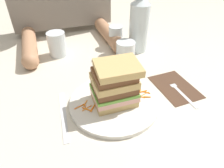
{
  "coord_description": "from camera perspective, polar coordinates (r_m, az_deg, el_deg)",
  "views": [
    {
      "loc": [
        -0.15,
        -0.43,
        0.41
      ],
      "look_at": [
        0.0,
        0.02,
        0.05
      ],
      "focal_mm": 32.35,
      "sensor_mm": 36.0,
      "label": 1
    }
  ],
  "objects": [
    {
      "name": "fork",
      "position": [
        0.68,
        18.47,
        -1.63
      ],
      "size": [
        0.02,
        0.17,
        0.0
      ],
      "color": "silver",
      "rests_on": "napkin_dark"
    },
    {
      "name": "carrot_shred_0",
      "position": [
        0.58,
        -7.12,
        -6.78
      ],
      "size": [
        0.03,
        0.02,
        0.0
      ],
      "primitive_type": "cylinder",
      "rotation": [
        0.0,
        1.57,
        0.41
      ],
      "color": "orange",
      "rests_on": "main_plate"
    },
    {
      "name": "sandwich",
      "position": [
        0.56,
        1.11,
        -0.01
      ],
      "size": [
        0.13,
        0.1,
        0.13
      ],
      "color": "tan",
      "rests_on": "main_plate"
    },
    {
      "name": "carrot_shred_11",
      "position": [
        0.61,
        8.41,
        -3.63
      ],
      "size": [
        0.02,
        0.02,
        0.0
      ],
      "primitive_type": "cylinder",
      "rotation": [
        0.0,
        1.57,
        2.44
      ],
      "color": "orange",
      "rests_on": "main_plate"
    },
    {
      "name": "napkin_dark",
      "position": [
        0.7,
        17.37,
        -0.76
      ],
      "size": [
        0.12,
        0.17,
        0.0
      ],
      "primitive_type": "cube",
      "rotation": [
        0.0,
        0.0,
        0.04
      ],
      "color": "#4C3323",
      "rests_on": "ground_plane"
    },
    {
      "name": "carrot_shred_13",
      "position": [
        0.63,
        9.74,
        -2.34
      ],
      "size": [
        0.02,
        0.02,
        0.0
      ],
      "primitive_type": "cylinder",
      "rotation": [
        0.0,
        1.57,
        2.38
      ],
      "color": "orange",
      "rests_on": "main_plate"
    },
    {
      "name": "carrot_shred_6",
      "position": [
        0.62,
        7.25,
        -3.3
      ],
      "size": [
        0.02,
        0.03,
        0.0
      ],
      "primitive_type": "cylinder",
      "rotation": [
        0.0,
        1.57,
        0.88
      ],
      "color": "orange",
      "rests_on": "main_plate"
    },
    {
      "name": "ground_plane",
      "position": [
        0.61,
        0.26,
        -5.13
      ],
      "size": [
        3.0,
        3.0,
        0.0
      ],
      "primitive_type": "plane",
      "color": "beige"
    },
    {
      "name": "carrot_shred_3",
      "position": [
        0.58,
        -9.1,
        -6.56
      ],
      "size": [
        0.03,
        0.01,
        0.0
      ],
      "primitive_type": "cylinder",
      "rotation": [
        0.0,
        1.57,
        3.47
      ],
      "color": "orange",
      "rests_on": "main_plate"
    },
    {
      "name": "juice_glass",
      "position": [
        0.79,
        3.82,
        8.88
      ],
      "size": [
        0.07,
        0.07,
        0.08
      ],
      "color": "white",
      "rests_on": "ground_plane"
    },
    {
      "name": "carrot_shred_8",
      "position": [
        0.63,
        7.83,
        -2.55
      ],
      "size": [
        0.02,
        0.02,
        0.0
      ],
      "primitive_type": "cylinder",
      "rotation": [
        0.0,
        1.57,
        0.78
      ],
      "color": "orange",
      "rests_on": "main_plate"
    },
    {
      "name": "carrot_shred_10",
      "position": [
        0.62,
        9.87,
        -3.6
      ],
      "size": [
        0.02,
        0.01,
        0.0
      ],
      "primitive_type": "cylinder",
      "rotation": [
        0.0,
        1.57,
        2.74
      ],
      "color": "orange",
      "rests_on": "main_plate"
    },
    {
      "name": "carrot_shred_2",
      "position": [
        0.58,
        -7.48,
        -6.49
      ],
      "size": [
        0.0,
        0.02,
        0.0
      ],
      "primitive_type": "cylinder",
      "rotation": [
        0.0,
        1.57,
        1.52
      ],
      "color": "orange",
      "rests_on": "main_plate"
    },
    {
      "name": "knife",
      "position": [
        0.58,
        -13.5,
        -8.9
      ],
      "size": [
        0.03,
        0.2,
        0.0
      ],
      "color": "silver",
      "rests_on": "ground_plane"
    },
    {
      "name": "carrot_shred_1",
      "position": [
        0.59,
        -7.6,
        -5.46
      ],
      "size": [
        0.02,
        0.02,
        0.0
      ],
      "primitive_type": "cylinder",
      "rotation": [
        0.0,
        1.57,
        0.94
      ],
      "color": "orange",
      "rests_on": "main_plate"
    },
    {
      "name": "carrot_shred_5",
      "position": [
        0.57,
        -7.11,
        -7.11
      ],
      "size": [
        0.03,
        0.03,
        0.0
      ],
      "primitive_type": "cylinder",
      "rotation": [
        0.0,
        1.57,
        2.36
      ],
      "color": "orange",
      "rests_on": "main_plate"
    },
    {
      "name": "main_plate",
      "position": [
        0.6,
        0.96,
        -5.14
      ],
      "size": [
        0.26,
        0.26,
        0.01
      ],
      "primitive_type": "cylinder",
      "color": "white",
      "rests_on": "ground_plane"
    },
    {
      "name": "carrot_shred_4",
      "position": [
        0.58,
        -5.41,
        -6.71
      ],
      "size": [
        0.02,
        0.03,
        0.0
      ],
      "primitive_type": "cylinder",
      "rotation": [
        0.0,
        1.57,
        0.87
      ],
      "color": "orange",
      "rests_on": "main_plate"
    },
    {
      "name": "carrot_shred_9",
      "position": [
        0.61,
        7.73,
        -3.9
      ],
      "size": [
        0.01,
        0.03,
        0.0
      ],
      "primitive_type": "cylinder",
      "rotation": [
        0.0,
        1.57,
        4.42
      ],
      "color": "orange",
      "rests_on": "main_plate"
    },
    {
      "name": "carrot_shred_7",
      "position": [
        0.63,
        8.65,
        -2.27
      ],
      "size": [
        0.03,
        0.0,
        0.0
      ],
      "primitive_type": "cylinder",
      "rotation": [
        0.0,
        1.57,
        6.28
      ],
      "color": "orange",
      "rests_on": "main_plate"
    },
    {
      "name": "carrot_shred_12",
      "position": [
        0.63,
        9.35,
        -2.73
      ],
      "size": [
        0.03,
        0.01,
        0.0
      ],
      "primitive_type": "cylinder",
      "rotation": [
        0.0,
        1.57,
        0.3
      ],
      "color": "orange",
      "rests_on": "main_plate"
    },
    {
      "name": "empty_tumbler_1",
      "position": [
        0.9,
        1.09,
        13.28
      ],
      "size": [
        0.06,
        0.06,
        0.09
      ],
      "primitive_type": "cylinder",
      "color": "silver",
      "rests_on": "ground_plane"
    },
    {
      "name": "water_bottle",
      "position": [
        0.85,
        7.69,
        16.43
      ],
      "size": [
        0.08,
        0.08,
        0.26
      ],
      "color": "silver",
      "rests_on": "ground_plane"
    },
    {
      "name": "empty_tumbler_0",
      "position": [
        0.86,
        -15.24,
        10.83
      ],
      "size": [
        0.07,
        0.07,
        0.1
      ],
      "primitive_type": "cylinder",
      "color": "silver",
      "rests_on": "ground_plane"
    }
  ]
}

